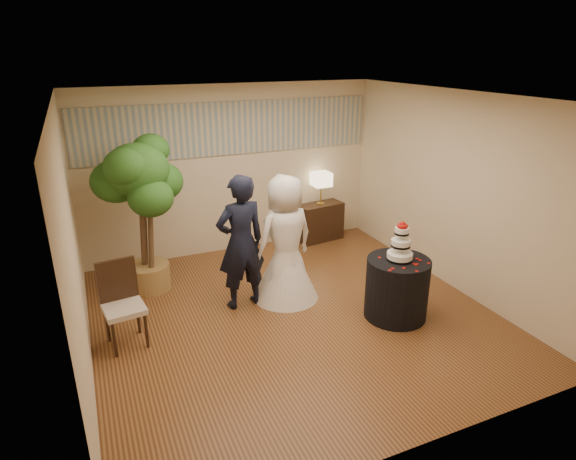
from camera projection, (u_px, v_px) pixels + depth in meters
name	position (u px, v px, depth m)	size (l,w,h in m)	color
floor	(293.00, 315.00, 6.38)	(5.00, 5.00, 0.00)	brown
ceiling	(294.00, 97.00, 5.39)	(5.00, 5.00, 0.00)	white
wall_back	(232.00, 170.00, 8.03)	(5.00, 0.06, 2.80)	beige
wall_front	(425.00, 311.00, 3.74)	(5.00, 0.06, 2.80)	beige
wall_left	(73.00, 247.00, 4.95)	(0.06, 5.00, 2.80)	beige
wall_right	(454.00, 192.00, 6.82)	(0.06, 5.00, 2.80)	beige
mural_border	(231.00, 128.00, 7.76)	(4.90, 0.02, 0.85)	#9EA193
groom	(241.00, 243.00, 6.31)	(0.67, 0.44, 1.84)	black
bride	(286.00, 238.00, 6.54)	(0.93, 0.93, 1.78)	white
cake_table	(397.00, 288.00, 6.22)	(0.81, 0.81, 0.81)	black
wedding_cake	(401.00, 241.00, 5.99)	(0.33, 0.33, 0.52)	white
console	(320.00, 222.00, 8.78)	(0.82, 0.37, 0.69)	black
table_lamp	(321.00, 188.00, 8.55)	(0.31, 0.31, 0.58)	#D1BB89
ficus_tree	(142.00, 216.00, 6.68)	(1.08, 1.08, 2.27)	#285A1C
side_chair	(124.00, 306.00, 5.57)	(0.47, 0.49, 1.03)	black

